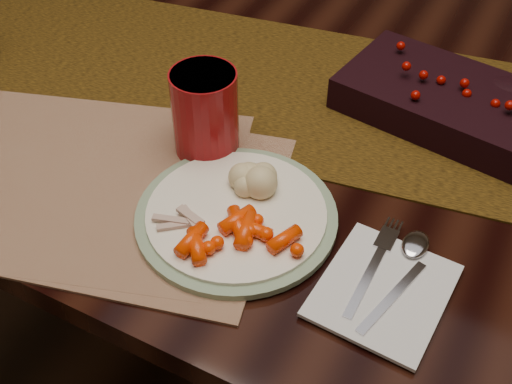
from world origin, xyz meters
The scene contains 14 objects.
floor centered at (0.00, 0.00, 0.00)m, with size 5.00×5.00×0.00m, color black.
dining_table centered at (0.00, 0.00, 0.38)m, with size 1.80×1.00×0.75m, color black.
table_runner centered at (0.05, 0.02, 0.75)m, with size 1.88×0.39×0.00m, color #593809.
centerpiece centered at (0.16, 0.04, 0.79)m, with size 0.35×0.18×0.07m, color black, non-canonical shape.
placemat_main centered at (-0.29, -0.33, 0.75)m, with size 0.48×0.35×0.00m, color brown.
placemat_second centered at (-0.21, -0.33, 0.75)m, with size 0.45×0.33×0.00m, color brown.
dinner_plate centered at (-0.03, -0.29, 0.76)m, with size 0.26×0.26×0.01m, color white.
baby_carrots centered at (0.00, -0.34, 0.78)m, with size 0.12×0.10×0.02m, color #F33402, non-canonical shape.
mashed_potatoes centered at (-0.04, -0.25, 0.79)m, with size 0.08×0.07×0.04m, color tan, non-canonical shape.
turkey_shreds centered at (-0.08, -0.35, 0.78)m, with size 0.07×0.06×0.02m, color #9F8F80, non-canonical shape.
napkin centered at (0.17, -0.32, 0.76)m, with size 0.14×0.16×0.01m, color silver.
fork centered at (0.15, -0.30, 0.76)m, with size 0.02×0.15×0.00m, color silver, non-canonical shape.
spoon centered at (0.18, -0.30, 0.76)m, with size 0.03×0.16×0.00m, color silver, non-canonical shape.
red_cup centered at (-0.14, -0.19, 0.82)m, with size 0.09×0.09×0.13m, color maroon.
Camera 1 is at (0.25, -0.79, 1.35)m, focal length 45.00 mm.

